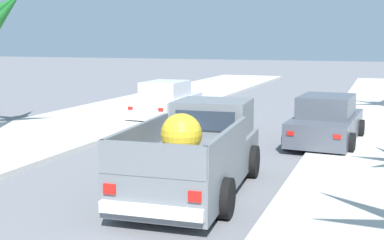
# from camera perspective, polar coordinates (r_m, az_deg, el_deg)

# --- Properties ---
(sidewalk_left) EXTENTS (5.25, 60.00, 0.12)m
(sidewalk_left) POSITION_cam_1_polar(r_m,az_deg,el_deg) (18.04, -16.77, -1.48)
(sidewalk_left) COLOR beige
(sidewalk_left) RESTS_ON ground
(curb_left) EXTENTS (0.16, 60.00, 0.10)m
(curb_left) POSITION_cam_1_polar(r_m,az_deg,el_deg) (17.34, -13.55, -1.79)
(curb_left) COLOR silver
(curb_left) RESTS_ON ground
(curb_right) EXTENTS (0.16, 60.00, 0.10)m
(curb_right) POSITION_cam_1_polar(r_m,az_deg,el_deg) (14.42, 18.22, -4.15)
(curb_right) COLOR silver
(curb_right) RESTS_ON ground
(pickup_truck) EXTENTS (2.48, 5.33, 1.82)m
(pickup_truck) POSITION_cam_1_polar(r_m,az_deg,el_deg) (10.93, 0.57, -3.78)
(pickup_truck) COLOR slate
(pickup_truck) RESTS_ON ground
(car_left_near) EXTENTS (2.10, 4.29, 1.54)m
(car_left_near) POSITION_cam_1_polar(r_m,az_deg,el_deg) (21.13, -2.93, 2.17)
(car_left_near) COLOR silver
(car_left_near) RESTS_ON ground
(car_left_mid) EXTENTS (2.21, 4.34, 1.54)m
(car_left_mid) POSITION_cam_1_polar(r_m,az_deg,el_deg) (16.27, 14.88, -0.17)
(car_left_mid) COLOR #474C56
(car_left_mid) RESTS_ON ground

